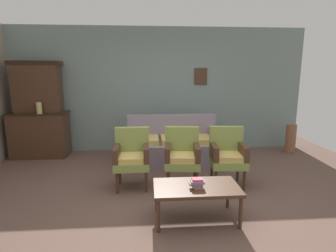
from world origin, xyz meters
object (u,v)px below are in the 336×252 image
floral_couch (173,146)px  book_stack_on_table (197,183)px  armchair_near_cabinet (132,155)px  coffee_table (196,189)px  floor_vase_by_wall (291,138)px  armchair_row_middle (182,154)px  vase_on_cabinet (39,108)px  side_cabinet (40,134)px  armchair_by_doorway (228,154)px

floral_couch → book_stack_on_table: size_ratio=10.36×
armchair_near_cabinet → book_stack_on_table: size_ratio=5.25×
coffee_table → floor_vase_by_wall: size_ratio=1.61×
coffee_table → armchair_row_middle: bearing=92.6°
vase_on_cabinet → coffee_table: (2.70, -2.50, -0.67)m
side_cabinet → armchair_row_middle: 3.24m
coffee_table → book_stack_on_table: book_stack_on_table is taller
floral_couch → book_stack_on_table: 2.19m
armchair_near_cabinet → armchair_by_doorway: same height
floral_couch → floor_vase_by_wall: size_ratio=2.86×
armchair_near_cabinet → book_stack_on_table: 1.34m
armchair_row_middle → coffee_table: size_ratio=0.90×
side_cabinet → floor_vase_by_wall: side_cabinet is taller
armchair_near_cabinet → coffee_table: (0.81, -1.01, -0.12)m
armchair_by_doorway → coffee_table: 1.19m
vase_on_cabinet → floral_couch: size_ratio=0.13×
vase_on_cabinet → armchair_by_doorway: (3.36, -1.53, -0.55)m
floral_couch → armchair_by_doorway: 1.37m
vase_on_cabinet → armchair_by_doorway: 3.73m
coffee_table → armchair_by_doorway: bearing=56.0°
armchair_row_middle → armchair_by_doorway: 0.71m
coffee_table → book_stack_on_table: bearing=-92.9°
armchair_row_middle → coffee_table: 1.01m
floral_couch → armchair_by_doorway: (0.75, -1.14, 0.17)m
floral_couch → book_stack_on_table: floral_couch is taller
armchair_by_doorway → book_stack_on_table: bearing=-122.6°
side_cabinet → book_stack_on_table: (2.80, -2.75, 0.01)m
vase_on_cabinet → book_stack_on_table: vase_on_cabinet is taller
armchair_by_doorway → floor_vase_by_wall: size_ratio=1.45×
armchair_row_middle → book_stack_on_table: armchair_row_middle is taller
floor_vase_by_wall → coffee_table: bearing=-134.7°
side_cabinet → book_stack_on_table: size_ratio=6.74×
side_cabinet → armchair_by_doorway: bearing=-26.3°
floral_couch → armchair_by_doorway: same height
floral_couch → armchair_row_middle: bearing=-88.0°
floral_couch → coffee_table: floral_couch is taller
side_cabinet → armchair_by_doorway: (3.47, -1.71, 0.03)m
side_cabinet → armchair_by_doorway: side_cabinet is taller
armchair_by_doorway → book_stack_on_table: size_ratio=5.25×
vase_on_cabinet → book_stack_on_table: bearing=-43.5°
vase_on_cabinet → floor_vase_by_wall: 5.32m
floral_couch → armchair_near_cabinet: bearing=-123.2°
vase_on_cabinet → armchair_near_cabinet: size_ratio=0.26×
vase_on_cabinet → armchair_near_cabinet: 2.47m
armchair_near_cabinet → armchair_by_doorway: bearing=-1.4°
coffee_table → floor_vase_by_wall: floor_vase_by_wall is taller
side_cabinet → vase_on_cabinet: size_ratio=5.01×
floral_couch → coffee_table: size_ratio=1.78×
armchair_row_middle → side_cabinet: bearing=148.5°
armchair_near_cabinet → coffee_table: armchair_near_cabinet is taller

